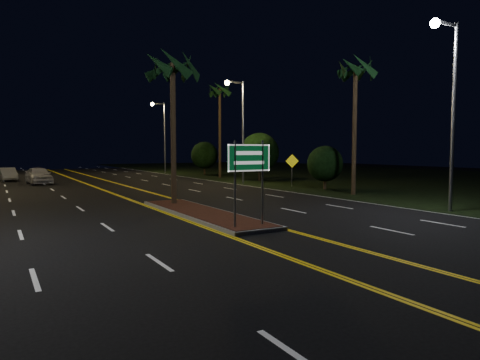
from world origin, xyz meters
TOP-DOWN VIEW (x-y plane):
  - ground at (0.00, 0.00)m, footprint 120.00×120.00m
  - grass_right at (30.00, 25.00)m, footprint 40.00×110.00m
  - median_island at (0.00, 7.00)m, footprint 2.25×10.25m
  - highway_sign at (0.00, 2.80)m, footprint 1.80×0.08m
  - streetlight_right_near at (10.61, 2.00)m, footprint 1.91×0.44m
  - streetlight_right_mid at (10.61, 22.00)m, footprint 1.91×0.44m
  - streetlight_right_far at (10.61, 42.00)m, footprint 1.91×0.44m
  - palm_median at (0.00, 10.50)m, footprint 2.40×2.40m
  - palm_right_near at (12.50, 10.00)m, footprint 2.40×2.40m
  - palm_right_far at (12.80, 30.00)m, footprint 2.40×2.40m
  - shrub_near at (13.50, 14.00)m, footprint 2.70×2.70m
  - shrub_mid at (14.00, 24.00)m, footprint 3.78×3.78m
  - shrub_far at (13.80, 36.00)m, footprint 3.24×3.24m
  - car_near at (-4.87, 30.33)m, footprint 2.73×5.48m
  - car_far at (-7.12, 36.16)m, footprint 2.31×4.60m
  - warning_sign at (12.90, 17.33)m, footprint 1.05×0.39m

SIDE VIEW (x-z plane):
  - ground at x=0.00m, z-range 0.00..0.00m
  - grass_right at x=30.00m, z-range 0.00..0.01m
  - median_island at x=0.00m, z-range 0.00..0.17m
  - car_far at x=-7.12m, z-range 0.00..1.48m
  - car_near at x=-4.87m, z-range 0.00..1.77m
  - warning_sign at x=12.90m, z-range 0.41..3.03m
  - shrub_near at x=13.50m, z-range 0.30..3.60m
  - shrub_far at x=13.80m, z-range 0.36..4.32m
  - highway_sign at x=0.00m, z-range 0.80..4.00m
  - shrub_mid at x=14.00m, z-range 0.42..5.04m
  - streetlight_right_near at x=10.61m, z-range 1.16..10.16m
  - streetlight_right_mid at x=10.61m, z-range 1.16..10.16m
  - streetlight_right_far at x=10.61m, z-range 1.16..10.16m
  - palm_median at x=0.00m, z-range 3.13..11.43m
  - palm_right_near at x=12.50m, z-range 3.56..12.86m
  - palm_right_far at x=12.80m, z-range 3.99..14.29m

